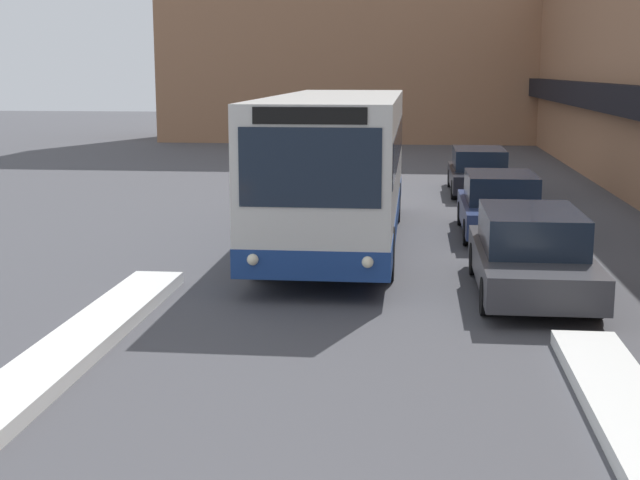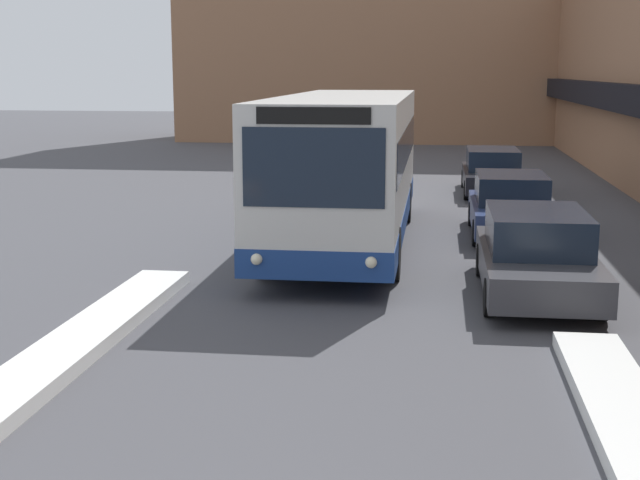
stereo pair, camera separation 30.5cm
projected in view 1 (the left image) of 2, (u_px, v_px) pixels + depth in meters
name	position (u px, v px, depth m)	size (l,w,h in m)	color
snow_bank_left	(55.00, 362.00, 11.86)	(0.90, 9.94, 0.21)	silver
city_bus	(338.00, 165.00, 20.00)	(2.74, 10.93, 3.38)	silver
parked_car_front	(531.00, 253.00, 15.76)	(1.94, 4.74, 1.50)	#38383D
parked_car_middle	(500.00, 205.00, 21.44)	(1.88, 4.35, 1.49)	navy
parked_car_back	(479.00, 171.00, 28.74)	(1.86, 4.81, 1.45)	black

